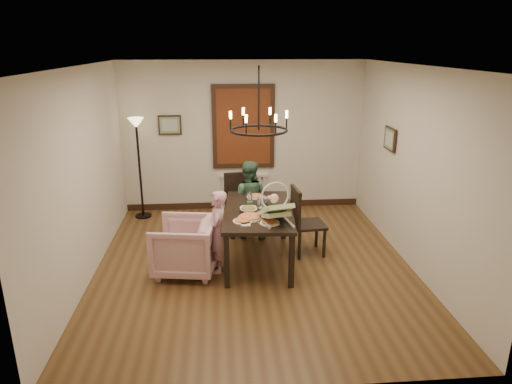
{
  "coord_description": "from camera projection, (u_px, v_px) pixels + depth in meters",
  "views": [
    {
      "loc": [
        -0.46,
        -5.94,
        3.06
      ],
      "look_at": [
        0.05,
        0.23,
        1.05
      ],
      "focal_mm": 32.0,
      "sensor_mm": 36.0,
      "label": 1
    }
  ],
  "objects": [
    {
      "name": "chandelier",
      "position": [
        259.0,
        130.0,
        6.19
      ],
      "size": [
        0.8,
        0.8,
        0.04
      ],
      "primitive_type": "torus",
      "color": "black",
      "rests_on": "room_shell"
    },
    {
      "name": "dining_table",
      "position": [
        259.0,
        215.0,
        6.57
      ],
      "size": [
        1.09,
        1.78,
        0.8
      ],
      "rotation": [
        0.0,
        0.0,
        -0.08
      ],
      "color": "black",
      "rests_on": "room_shell"
    },
    {
      "name": "elderly_woman",
      "position": [
        218.0,
        238.0,
        6.34
      ],
      "size": [
        0.27,
        0.38,
        0.98
      ],
      "primitive_type": "imported",
      "rotation": [
        0.0,
        0.0,
        -1.66
      ],
      "color": "#CE91A4",
      "rests_on": "room_shell"
    },
    {
      "name": "window_blinds",
      "position": [
        243.0,
        127.0,
        8.45
      ],
      "size": [
        1.0,
        0.03,
        1.4
      ],
      "primitive_type": "cube",
      "color": "brown",
      "rests_on": "room_shell"
    },
    {
      "name": "floor_lamp",
      "position": [
        140.0,
        170.0,
        8.23
      ],
      "size": [
        0.3,
        0.3,
        1.8
      ],
      "primitive_type": null,
      "color": "black",
      "rests_on": "room_shell"
    },
    {
      "name": "chair_right",
      "position": [
        309.0,
        221.0,
        6.86
      ],
      "size": [
        0.51,
        0.51,
        1.07
      ],
      "primitive_type": null,
      "rotation": [
        0.0,
        0.0,
        1.67
      ],
      "color": "black",
      "rests_on": "room_shell"
    },
    {
      "name": "drinking_glass",
      "position": [
        259.0,
        203.0,
        6.6
      ],
      "size": [
        0.06,
        0.06,
        0.13
      ],
      "primitive_type": "cylinder",
      "color": "silver",
      "rests_on": "dining_table"
    },
    {
      "name": "armchair",
      "position": [
        185.0,
        246.0,
        6.33
      ],
      "size": [
        0.97,
        0.95,
        0.77
      ],
      "primitive_type": "imported",
      "rotation": [
        0.0,
        0.0,
        -1.72
      ],
      "color": "beige",
      "rests_on": "room_shell"
    },
    {
      "name": "salad_bowl",
      "position": [
        248.0,
        209.0,
        6.44
      ],
      "size": [
        0.29,
        0.29,
        0.07
      ],
      "primitive_type": "imported",
      "color": "white",
      "rests_on": "dining_table"
    },
    {
      "name": "chair_far",
      "position": [
        239.0,
        204.0,
        7.65
      ],
      "size": [
        0.5,
        0.5,
        1.01
      ],
      "primitive_type": null,
      "rotation": [
        0.0,
        0.0,
        0.13
      ],
      "color": "black",
      "rests_on": "room_shell"
    },
    {
      "name": "room_shell",
      "position": [
        252.0,
        166.0,
        6.53
      ],
      "size": [
        4.51,
        5.0,
        2.81
      ],
      "color": "brown",
      "rests_on": "ground"
    },
    {
      "name": "seated_man",
      "position": [
        248.0,
        206.0,
        7.47
      ],
      "size": [
        0.6,
        0.51,
        1.08
      ],
      "primitive_type": "imported",
      "rotation": [
        0.0,
        0.0,
        2.92
      ],
      "color": "#396047",
      "rests_on": "room_shell"
    },
    {
      "name": "picture_right",
      "position": [
        390.0,
        139.0,
        7.13
      ],
      "size": [
        0.03,
        0.42,
        0.36
      ],
      "primitive_type": "cube",
      "rotation": [
        0.0,
        0.0,
        1.57
      ],
      "color": "black",
      "rests_on": "room_shell"
    },
    {
      "name": "baby_bouncer",
      "position": [
        275.0,
        209.0,
        6.04
      ],
      "size": [
        0.53,
        0.65,
        0.37
      ],
      "primitive_type": null,
      "rotation": [
        0.0,
        0.0,
        0.22
      ],
      "color": "beige",
      "rests_on": "dining_table"
    },
    {
      "name": "picture_back",
      "position": [
        170.0,
        125.0,
        8.34
      ],
      "size": [
        0.42,
        0.03,
        0.36
      ],
      "primitive_type": "cube",
      "color": "black",
      "rests_on": "room_shell"
    },
    {
      "name": "radiator",
      "position": [
        244.0,
        191.0,
        8.86
      ],
      "size": [
        0.92,
        0.12,
        0.62
      ],
      "primitive_type": null,
      "color": "silver",
      "rests_on": "room_shell"
    },
    {
      "name": "pizza_platter",
      "position": [
        250.0,
        217.0,
        6.2
      ],
      "size": [
        0.33,
        0.33,
        0.04
      ],
      "primitive_type": "cylinder",
      "color": "tan",
      "rests_on": "dining_table"
    }
  ]
}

